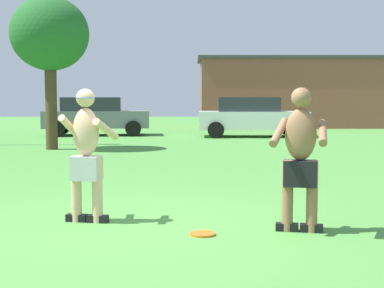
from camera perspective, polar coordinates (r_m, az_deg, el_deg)
name	(u,v)px	position (r m, az deg, el deg)	size (l,w,h in m)	color
ground_plane	(134,228)	(6.65, -6.04, -8.59)	(80.00, 80.00, 0.00)	#4C8E3D
player_with_cap	(89,149)	(6.90, -10.60, -0.55)	(0.70, 0.63, 1.66)	black
player_in_black	(303,156)	(6.39, 11.41, -1.27)	(0.72, 0.65, 1.65)	black
frisbee	(205,234)	(6.27, 1.36, -9.27)	(0.29, 0.29, 0.03)	orange
car_white_near_post	(254,116)	(22.21, 6.47, 2.87)	(4.34, 2.10, 1.58)	white
car_gray_far_end	(98,116)	(23.30, -9.69, 2.92)	(4.47, 2.40, 1.58)	slate
outbuilding_behind_lot	(290,92)	(30.46, 10.12, 5.27)	(9.76, 4.41, 3.71)	brown
tree_right_field	(53,36)	(17.19, -14.22, 10.81)	(2.32, 2.32, 4.55)	#4C3823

